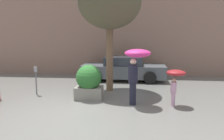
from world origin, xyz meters
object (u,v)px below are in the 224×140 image
at_px(person_adult, 136,62).
at_px(street_tree, 110,3).
at_px(person_child, 175,77).
at_px(parking_meter, 36,75).
at_px(planter_box, 89,81).
at_px(parked_car_near, 123,69).

xyz_separation_m(person_adult, street_tree, (-1.12, 1.95, 2.25)).
xyz_separation_m(person_child, parking_meter, (-5.36, 0.90, -0.18)).
bearing_deg(person_adult, planter_box, 162.11).
height_order(person_child, parking_meter, person_child).
xyz_separation_m(planter_box, person_adult, (1.76, -0.54, 0.81)).
relative_size(person_child, street_tree, 0.25).
distance_m(person_adult, person_child, 1.42).
relative_size(person_adult, parked_car_near, 0.43).
distance_m(planter_box, parked_car_near, 3.92).
bearing_deg(parking_meter, planter_box, -9.53).
height_order(planter_box, parked_car_near, planter_box).
bearing_deg(street_tree, person_child, -38.16).
relative_size(parked_car_near, street_tree, 0.91).
relative_size(street_tree, parking_meter, 4.26).
bearing_deg(person_child, street_tree, 103.75).
distance_m(person_adult, street_tree, 3.18).
distance_m(street_tree, parking_meter, 4.23).
xyz_separation_m(person_adult, parking_meter, (-4.02, 0.92, -0.66)).
height_order(planter_box, parking_meter, planter_box).
relative_size(person_child, parked_car_near, 0.28).
xyz_separation_m(planter_box, parking_meter, (-2.26, 0.38, 0.16)).
bearing_deg(planter_box, person_child, -9.57).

